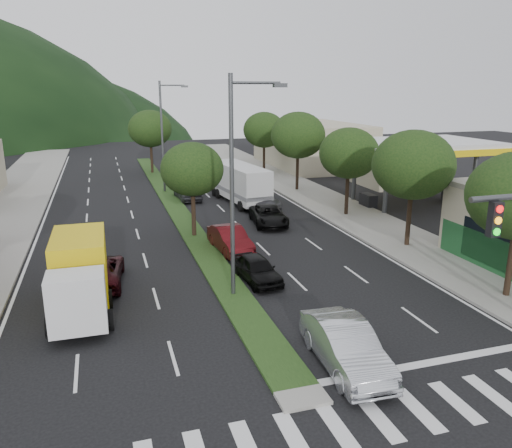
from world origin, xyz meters
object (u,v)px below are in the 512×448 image
object	(u,v)px
sedan_silver	(346,346)
car_queue_c	(230,239)
suv_maroon	(98,271)
car_queue_b	(259,199)
tree_r_d	(298,135)
tree_r_e	(264,130)
car_queue_d	(269,216)
car_queue_e	(187,191)
tree_med_near	(192,169)
tree_med_far	(150,129)
tree_r_c	(349,153)
box_truck	(80,277)
motorhome	(240,183)
car_queue_a	(257,269)
car_queue_f	(188,165)
streetlight_near	(236,177)
tree_r_b	(413,165)
streetlight_mid	(164,131)

from	to	relation	value
sedan_silver	car_queue_c	distance (m)	13.52
suv_maroon	car_queue_b	world-z (taller)	car_queue_b
suv_maroon	tree_r_d	bearing A→B (deg)	-128.41
tree_r_e	car_queue_d	bearing A→B (deg)	-107.28
car_queue_d	car_queue_e	size ratio (longest dim) A/B	1.07
tree_med_near	tree_med_far	distance (m)	26.01
tree_r_c	car_queue_d	bearing A→B (deg)	-174.28
tree_r_e	car_queue_b	bearing A→B (deg)	-109.48
sedan_silver	box_truck	size ratio (longest dim) A/B	0.76
motorhome	car_queue_e	bearing A→B (deg)	141.67
car_queue_a	car_queue_f	size ratio (longest dim) A/B	0.87
tree_r_c	car_queue_a	world-z (taller)	tree_r_c
suv_maroon	car_queue_a	world-z (taller)	suv_maroon
streetlight_near	car_queue_a	world-z (taller)	streetlight_near
tree_med_far	suv_maroon	xyz separation A→B (m)	(-5.99, -32.69, -4.32)
tree_r_b	tree_r_e	world-z (taller)	tree_r_b
tree_r_b	car_queue_c	distance (m)	11.59
tree_med_near	motorhome	xyz separation A→B (m)	(5.55, 8.86, -2.74)
suv_maroon	tree_r_e	bearing A→B (deg)	-116.59
tree_r_d	car_queue_a	distance (m)	23.56
streetlight_mid	car_queue_d	size ratio (longest dim) A/B	2.10
tree_med_near	car_queue_d	distance (m)	6.87
tree_r_d	suv_maroon	xyz separation A→B (m)	(-17.99, -18.69, -4.49)
tree_med_far	tree_r_d	bearing A→B (deg)	-49.40
tree_med_far	streetlight_near	world-z (taller)	streetlight_near
tree_r_d	sedan_silver	xyz separation A→B (m)	(-9.87, -29.15, -4.38)
tree_r_b	streetlight_near	size ratio (longest dim) A/B	0.69
tree_r_e	tree_r_d	bearing A→B (deg)	-90.00
tree_r_c	streetlight_near	world-z (taller)	streetlight_near
car_queue_c	sedan_silver	bearing A→B (deg)	-92.31
car_queue_e	tree_med_near	bearing A→B (deg)	-101.67
sedan_silver	car_queue_d	bearing A→B (deg)	82.29
car_queue_a	car_queue_f	distance (m)	35.41
car_queue_f	car_queue_c	bearing A→B (deg)	-88.32
car_queue_b	car_queue_d	xyz separation A→B (m)	(-0.89, -5.00, -0.08)
tree_r_b	car_queue_e	xyz separation A→B (m)	(-10.50, 17.36, -4.28)
streetlight_near	tree_r_c	bearing A→B (deg)	45.49
tree_med_far	car_queue_d	xyz separation A→B (m)	(5.58, -24.64, -4.34)
car_queue_d	car_queue_f	world-z (taller)	car_queue_d
tree_r_d	car_queue_c	world-z (taller)	tree_r_d
tree_r_b	box_truck	size ratio (longest dim) A/B	1.08
car_queue_e	box_truck	xyz separation A→B (m)	(-8.19, -20.81, 0.73)
tree_r_c	box_truck	size ratio (longest dim) A/B	1.01
tree_med_far	sedan_silver	distance (m)	43.40
tree_r_b	tree_r_d	size ratio (longest dim) A/B	0.97
suv_maroon	motorhome	world-z (taller)	motorhome
suv_maroon	car_queue_f	bearing A→B (deg)	-101.48
tree_r_b	box_truck	bearing A→B (deg)	-169.53
streetlight_near	motorhome	world-z (taller)	streetlight_near
car_queue_a	motorhome	world-z (taller)	motorhome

